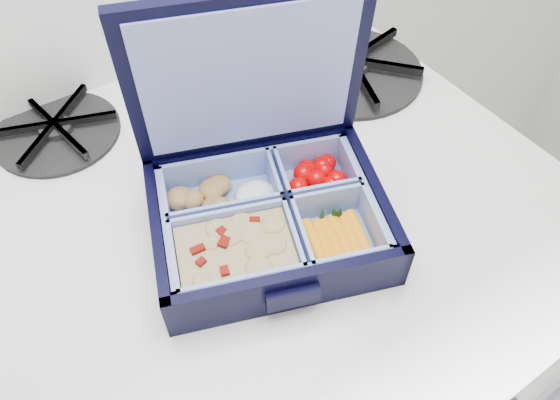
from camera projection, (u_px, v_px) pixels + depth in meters
stove at (259, 365)px, 0.99m from camera, size 0.65×0.65×0.98m
bento_box at (269, 220)px, 0.55m from camera, size 0.28×0.25×0.05m
burner_grate at (350, 64)px, 0.73m from camera, size 0.23×0.23×0.03m
burner_grate_rear at (56, 129)px, 0.66m from camera, size 0.19×0.19×0.02m
fork at (282, 112)px, 0.69m from camera, size 0.18×0.13×0.01m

